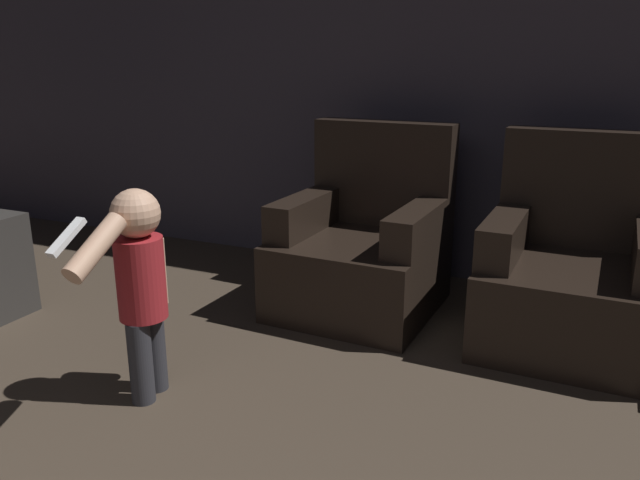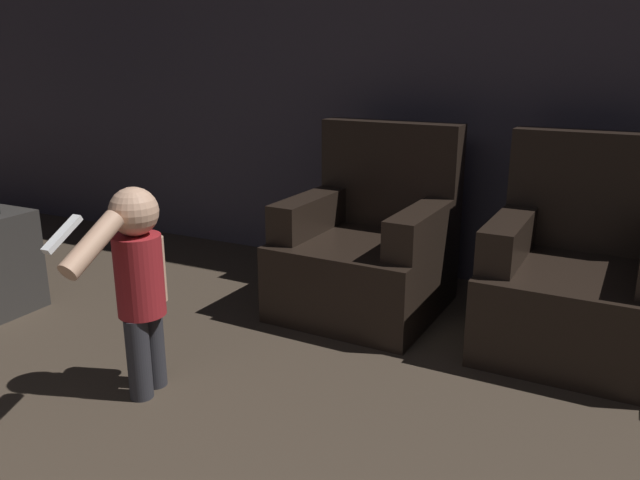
% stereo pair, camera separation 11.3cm
% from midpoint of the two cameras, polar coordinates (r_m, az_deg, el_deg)
% --- Properties ---
extents(wall_back, '(8.40, 0.05, 2.60)m').
position_cam_midpoint_polar(wall_back, '(3.87, 9.19, 15.66)').
color(wall_back, '#3D3842').
rests_on(wall_back, ground_plane).
extents(armchair_left, '(0.83, 0.87, 0.99)m').
position_cam_midpoint_polar(armchair_left, '(3.42, 3.08, -0.73)').
color(armchair_left, black).
rests_on(armchair_left, ground_plane).
extents(armchair_right, '(0.82, 0.86, 0.99)m').
position_cam_midpoint_polar(armchair_right, '(3.21, 21.18, -2.99)').
color(armchair_right, black).
rests_on(armchair_right, ground_plane).
extents(person_toddler, '(0.19, 0.59, 0.86)m').
position_cam_midpoint_polar(person_toddler, '(2.54, -17.42, -3.40)').
color(person_toddler, '#28282D').
rests_on(person_toddler, ground_plane).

